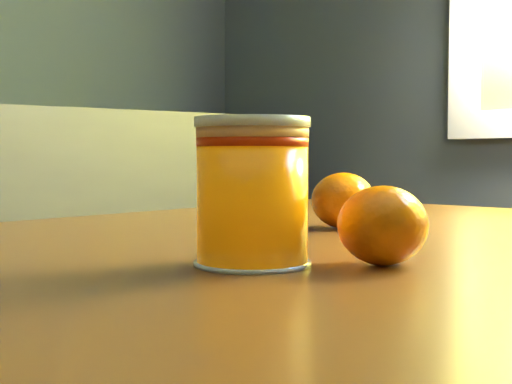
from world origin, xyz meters
TOP-DOWN VIEW (x-y plane):
  - table at (0.79, 0.26)m, footprint 1.08×0.84m
  - juice_glass at (0.67, 0.17)m, footprint 0.08×0.08m
  - orange_front at (0.67, 0.17)m, footprint 0.08×0.08m
  - orange_back at (0.89, 0.30)m, footprint 0.08×0.08m
  - orange_extra at (0.74, 0.12)m, footprint 0.08×0.08m

SIDE VIEW (x-z plane):
  - table at x=0.79m, z-range 0.27..1.00m
  - orange_extra at x=0.74m, z-range 0.73..0.78m
  - orange_back at x=0.89m, z-range 0.73..0.79m
  - orange_front at x=0.67m, z-range 0.73..0.79m
  - juice_glass at x=0.67m, z-range 0.73..0.83m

